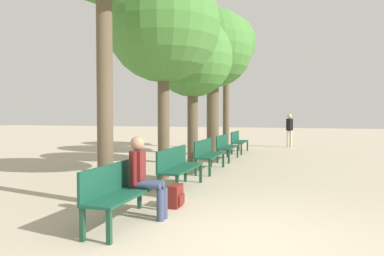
# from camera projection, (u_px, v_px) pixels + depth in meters

# --- Properties ---
(ground_plane) EXTENTS (80.00, 80.00, 0.00)m
(ground_plane) POSITION_uv_depth(u_px,v_px,m) (246.00, 241.00, 4.78)
(ground_plane) COLOR #B7A88E
(bench_row_0) EXTENTS (0.47, 1.83, 0.89)m
(bench_row_0) POSITION_uv_depth(u_px,v_px,m) (121.00, 188.00, 5.54)
(bench_row_0) COLOR #144733
(bench_row_0) RESTS_ON ground_plane
(bench_row_1) EXTENTS (0.47, 1.83, 0.89)m
(bench_row_1) POSITION_uv_depth(u_px,v_px,m) (178.00, 165.00, 8.08)
(bench_row_1) COLOR #144733
(bench_row_1) RESTS_ON ground_plane
(bench_row_2) EXTENTS (0.47, 1.83, 0.89)m
(bench_row_2) POSITION_uv_depth(u_px,v_px,m) (207.00, 152.00, 10.61)
(bench_row_2) COLOR #144733
(bench_row_2) RESTS_ON ground_plane
(bench_row_3) EXTENTS (0.47, 1.83, 0.89)m
(bench_row_3) POSITION_uv_depth(u_px,v_px,m) (226.00, 145.00, 13.15)
(bench_row_3) COLOR #144733
(bench_row_3) RESTS_ON ground_plane
(bench_row_4) EXTENTS (0.47, 1.83, 0.89)m
(bench_row_4) POSITION_uv_depth(u_px,v_px,m) (238.00, 140.00, 15.68)
(bench_row_4) COLOR #144733
(bench_row_4) RESTS_ON ground_plane
(tree_row_1) EXTENTS (2.87, 2.87, 5.29)m
(tree_row_1) POSITION_uv_depth(u_px,v_px,m) (163.00, 26.00, 9.36)
(tree_row_1) COLOR brown
(tree_row_1) RESTS_ON ground_plane
(tree_row_2) EXTENTS (2.56, 2.56, 4.72)m
(tree_row_2) POSITION_uv_depth(u_px,v_px,m) (193.00, 58.00, 11.89)
(tree_row_2) COLOR brown
(tree_row_2) RESTS_ON ground_plane
(tree_row_3) EXTENTS (3.09, 3.09, 5.75)m
(tree_row_3) POSITION_uv_depth(u_px,v_px,m) (213.00, 49.00, 14.55)
(tree_row_3) COLOR brown
(tree_row_3) RESTS_ON ground_plane
(tree_row_4) EXTENTS (2.67, 2.67, 6.22)m
(tree_row_4) POSITION_uv_depth(u_px,v_px,m) (226.00, 44.00, 17.10)
(tree_row_4) COLOR brown
(tree_row_4) RESTS_ON ground_plane
(person_seated) EXTENTS (0.58, 0.33, 1.28)m
(person_seated) POSITION_uv_depth(u_px,v_px,m) (145.00, 174.00, 5.80)
(person_seated) COLOR #384260
(person_seated) RESTS_ON ground_plane
(backpack) EXTENTS (0.21, 0.37, 0.39)m
(backpack) POSITION_uv_depth(u_px,v_px,m) (176.00, 196.00, 6.52)
(backpack) COLOR maroon
(backpack) RESTS_ON ground_plane
(pedestrian_near) EXTENTS (0.33, 0.28, 1.62)m
(pedestrian_near) POSITION_uv_depth(u_px,v_px,m) (290.00, 128.00, 18.16)
(pedestrian_near) COLOR beige
(pedestrian_near) RESTS_ON ground_plane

